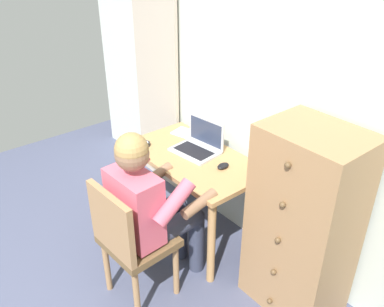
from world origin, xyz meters
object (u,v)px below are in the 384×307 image
(computer_mouse, at_px, (223,166))
(person_seated, at_px, (151,203))
(chair, at_px, (129,239))
(dresser, at_px, (303,224))
(laptop, at_px, (199,144))
(notebook_pad, at_px, (186,133))
(desk, at_px, (194,170))
(desk_clock, at_px, (144,144))

(computer_mouse, bearing_deg, person_seated, -95.96)
(chair, bearing_deg, computer_mouse, 89.68)
(dresser, xyz_separation_m, person_seated, (-0.69, -0.63, 0.06))
(dresser, bearing_deg, laptop, -179.67)
(chair, distance_m, notebook_pad, 1.10)
(desk, relative_size, desk_clock, 11.80)
(chair, bearing_deg, desk, 109.20)
(person_seated, relative_size, notebook_pad, 5.76)
(desk, xyz_separation_m, chair, (0.25, -0.73, -0.10))
(desk, xyz_separation_m, person_seated, (0.25, -0.55, 0.08))
(computer_mouse, bearing_deg, desk, -173.56)
(chair, bearing_deg, person_seated, 92.82)
(person_seated, bearing_deg, laptop, 114.65)
(notebook_pad, bearing_deg, desk_clock, -111.23)
(computer_mouse, distance_m, desk_clock, 0.67)
(laptop, relative_size, computer_mouse, 3.67)
(chair, bearing_deg, dresser, 50.27)
(desk, height_order, desk_clock, desk_clock)
(desk, relative_size, computer_mouse, 10.62)
(chair, height_order, person_seated, person_seated)
(desk, xyz_separation_m, dresser, (0.93, 0.09, 0.03))
(chair, xyz_separation_m, computer_mouse, (0.00, 0.78, 0.23))
(chair, height_order, desk_clock, chair)
(desk, relative_size, person_seated, 0.88)
(dresser, distance_m, person_seated, 0.94)
(desk, distance_m, notebook_pad, 0.39)
(computer_mouse, distance_m, notebook_pad, 0.60)
(desk, distance_m, laptop, 0.19)
(desk, bearing_deg, notebook_pad, 150.60)
(desk_clock, bearing_deg, laptop, 40.78)
(desk, distance_m, computer_mouse, 0.30)
(computer_mouse, xyz_separation_m, desk_clock, (-0.62, -0.25, -0.00))
(desk, xyz_separation_m, desk_clock, (-0.36, -0.20, 0.13))
(notebook_pad, bearing_deg, chair, -72.59)
(dresser, height_order, desk_clock, dresser)
(chair, bearing_deg, laptop, 110.12)
(dresser, xyz_separation_m, notebook_pad, (-1.26, 0.09, 0.10))
(person_seated, relative_size, desk_clock, 13.45)
(laptop, bearing_deg, desk_clock, -139.22)
(chair, distance_m, laptop, 0.91)
(desk, bearing_deg, desk_clock, -151.72)
(laptop, distance_m, notebook_pad, 0.30)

